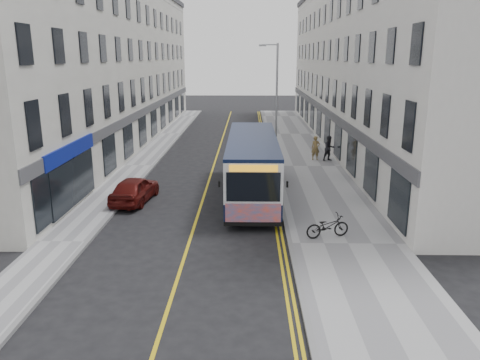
{
  "coord_description": "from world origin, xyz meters",
  "views": [
    {
      "loc": [
        2.35,
        -18.26,
        7.2
      ],
      "look_at": [
        1.96,
        2.73,
        1.6
      ],
      "focal_mm": 35.0,
      "sensor_mm": 36.0,
      "label": 1
    }
  ],
  "objects_px": {
    "bicycle": "(328,226)",
    "car_white": "(248,136)",
    "streetlamp": "(275,98)",
    "pedestrian_far": "(329,148)",
    "city_bus": "(252,164)",
    "car_maroon": "(135,189)",
    "pedestrian_near": "(316,148)"
  },
  "relations": [
    {
      "from": "bicycle",
      "to": "car_white",
      "type": "height_order",
      "value": "car_white"
    },
    {
      "from": "streetlamp",
      "to": "pedestrian_far",
      "type": "xyz_separation_m",
      "value": [
        3.77,
        -0.38,
        -3.39
      ]
    },
    {
      "from": "streetlamp",
      "to": "city_bus",
      "type": "xyz_separation_m",
      "value": [
        -1.62,
        -8.49,
        -2.66
      ]
    },
    {
      "from": "streetlamp",
      "to": "car_maroon",
      "type": "bearing_deg",
      "value": -128.05
    },
    {
      "from": "city_bus",
      "to": "pedestrian_far",
      "type": "height_order",
      "value": "city_bus"
    },
    {
      "from": "streetlamp",
      "to": "pedestrian_far",
      "type": "height_order",
      "value": "streetlamp"
    },
    {
      "from": "pedestrian_near",
      "to": "car_maroon",
      "type": "distance_m",
      "value": 14.18
    },
    {
      "from": "bicycle",
      "to": "pedestrian_far",
      "type": "height_order",
      "value": "pedestrian_far"
    },
    {
      "from": "streetlamp",
      "to": "city_bus",
      "type": "height_order",
      "value": "streetlamp"
    },
    {
      "from": "city_bus",
      "to": "car_white",
      "type": "bearing_deg",
      "value": 90.86
    },
    {
      "from": "pedestrian_near",
      "to": "car_white",
      "type": "relative_size",
      "value": 0.42
    },
    {
      "from": "city_bus",
      "to": "car_white",
      "type": "xyz_separation_m",
      "value": [
        -0.23,
        15.25,
        -1.07
      ]
    },
    {
      "from": "pedestrian_near",
      "to": "car_white",
      "type": "bearing_deg",
      "value": 118.83
    },
    {
      "from": "car_maroon",
      "to": "city_bus",
      "type": "bearing_deg",
      "value": -161.8
    },
    {
      "from": "car_white",
      "to": "car_maroon",
      "type": "xyz_separation_m",
      "value": [
        -5.72,
        -16.44,
        0.01
      ]
    },
    {
      "from": "pedestrian_near",
      "to": "car_white",
      "type": "distance_m",
      "value": 8.31
    },
    {
      "from": "streetlamp",
      "to": "pedestrian_near",
      "type": "xyz_separation_m",
      "value": [
        2.87,
        -0.08,
        -3.43
      ]
    },
    {
      "from": "streetlamp",
      "to": "car_maroon",
      "type": "relative_size",
      "value": 2.04
    },
    {
      "from": "streetlamp",
      "to": "car_maroon",
      "type": "xyz_separation_m",
      "value": [
        -7.57,
        -9.67,
        -3.71
      ]
    },
    {
      "from": "city_bus",
      "to": "pedestrian_near",
      "type": "distance_m",
      "value": 9.56
    },
    {
      "from": "city_bus",
      "to": "bicycle",
      "type": "distance_m",
      "value": 6.89
    },
    {
      "from": "bicycle",
      "to": "pedestrian_far",
      "type": "distance_m",
      "value": 14.43
    },
    {
      "from": "bicycle",
      "to": "streetlamp",
      "type": "bearing_deg",
      "value": -10.14
    },
    {
      "from": "car_white",
      "to": "pedestrian_far",
      "type": "bearing_deg",
      "value": -59.47
    },
    {
      "from": "streetlamp",
      "to": "city_bus",
      "type": "relative_size",
      "value": 0.74
    },
    {
      "from": "bicycle",
      "to": "car_white",
      "type": "bearing_deg",
      "value": -6.93
    },
    {
      "from": "bicycle",
      "to": "city_bus",
      "type": "bearing_deg",
      "value": 10.51
    },
    {
      "from": "city_bus",
      "to": "pedestrian_near",
      "type": "relative_size",
      "value": 6.49
    },
    {
      "from": "pedestrian_near",
      "to": "pedestrian_far",
      "type": "relative_size",
      "value": 0.96
    },
    {
      "from": "city_bus",
      "to": "pedestrian_near",
      "type": "bearing_deg",
      "value": 61.94
    },
    {
      "from": "bicycle",
      "to": "pedestrian_far",
      "type": "bearing_deg",
      "value": -25.08
    },
    {
      "from": "streetlamp",
      "to": "car_white",
      "type": "xyz_separation_m",
      "value": [
        -1.85,
        6.76,
        -3.73
      ]
    }
  ]
}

